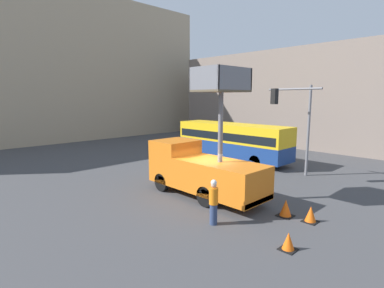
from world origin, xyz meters
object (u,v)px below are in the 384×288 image
(road_worker_near_truck, at_px, (214,202))
(traffic_cone_near_truck, at_px, (286,208))
(traffic_cone_mid_road, at_px, (288,242))
(traffic_light_pole, at_px, (297,115))
(road_worker_directing, at_px, (221,168))
(utility_truck, at_px, (202,168))
(traffic_cone_far_side, at_px, (311,215))
(city_bus, at_px, (232,139))

(road_worker_near_truck, height_order, traffic_cone_near_truck, road_worker_near_truck)
(traffic_cone_near_truck, height_order, traffic_cone_mid_road, traffic_cone_near_truck)
(traffic_light_pole, relative_size, road_worker_directing, 3.48)
(utility_truck, distance_m, traffic_cone_mid_road, 6.60)
(traffic_light_pole, height_order, road_worker_directing, traffic_light_pole)
(traffic_light_pole, distance_m, traffic_cone_mid_road, 10.55)
(utility_truck, height_order, road_worker_near_truck, utility_truck)
(traffic_cone_mid_road, bearing_deg, traffic_cone_near_truck, 30.56)
(traffic_cone_far_side, bearing_deg, city_bus, 53.55)
(road_worker_near_truck, xyz_separation_m, traffic_cone_near_truck, (2.98, -1.66, -0.62))
(traffic_cone_far_side, bearing_deg, traffic_light_pole, 32.88)
(traffic_cone_far_side, bearing_deg, traffic_cone_near_truck, 100.79)
(road_worker_near_truck, bearing_deg, traffic_cone_far_side, 74.33)
(city_bus, height_order, traffic_cone_near_truck, city_bus)
(city_bus, xyz_separation_m, road_worker_directing, (-5.63, -3.64, -0.93))
(road_worker_near_truck, xyz_separation_m, traffic_cone_far_side, (3.18, -2.72, -0.65))
(traffic_light_pole, height_order, road_worker_near_truck, traffic_light_pole)
(utility_truck, bearing_deg, traffic_cone_near_truck, -81.49)
(utility_truck, height_order, traffic_cone_near_truck, utility_truck)
(city_bus, height_order, traffic_cone_far_side, city_bus)
(road_worker_near_truck, xyz_separation_m, traffic_cone_mid_road, (0.29, -3.25, -0.68))
(road_worker_directing, bearing_deg, traffic_cone_far_side, -31.89)
(utility_truck, distance_m, traffic_light_pole, 7.51)
(road_worker_directing, height_order, traffic_cone_far_side, road_worker_directing)
(traffic_cone_near_truck, bearing_deg, city_bus, 49.86)
(traffic_light_pole, distance_m, traffic_cone_far_side, 8.02)
(traffic_light_pole, relative_size, traffic_cone_near_truck, 7.96)
(city_bus, distance_m, traffic_cone_far_side, 13.05)
(road_worker_directing, distance_m, traffic_cone_mid_road, 8.86)
(traffic_cone_near_truck, bearing_deg, traffic_cone_far_side, -79.21)
(utility_truck, height_order, traffic_cone_far_side, utility_truck)
(city_bus, xyz_separation_m, traffic_light_pole, (-1.78, -6.60, 2.34))
(road_worker_near_truck, bearing_deg, traffic_cone_mid_road, 30.05)
(traffic_light_pole, height_order, traffic_cone_mid_road, traffic_light_pole)
(city_bus, relative_size, road_worker_near_truck, 5.28)
(road_worker_near_truck, relative_size, road_worker_directing, 1.11)
(traffic_cone_near_truck, relative_size, traffic_cone_far_side, 1.10)
(road_worker_directing, xyz_separation_m, traffic_cone_near_truck, (-2.28, -5.74, -0.51))
(utility_truck, bearing_deg, road_worker_directing, 21.33)
(road_worker_directing, relative_size, traffic_cone_far_side, 2.53)
(traffic_cone_near_truck, xyz_separation_m, traffic_cone_far_side, (0.20, -1.06, -0.04))
(traffic_cone_near_truck, height_order, traffic_cone_far_side, traffic_cone_near_truck)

